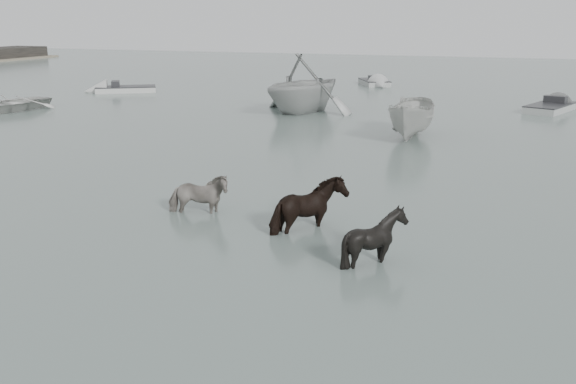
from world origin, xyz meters
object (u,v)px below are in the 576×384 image
Objects in this scene: pony_black at (375,230)px; rowboat_lead at (10,102)px; pony_dark at (310,197)px; pony_pinto at (198,188)px.

pony_black reaches higher than rowboat_lead.
pony_dark is 2.38m from pony_black.
pony_pinto is at bearing -29.00° from rowboat_lead.
pony_black is 0.31× the size of rowboat_lead.
pony_dark is at bearing -25.39° from rowboat_lead.
pony_dark reaches higher than pony_black.
pony_dark is 24.92m from rowboat_lead.
rowboat_lead is (-21.07, 13.31, -0.34)m from pony_dark.
pony_black is 27.28m from rowboat_lead.
pony_pinto reaches higher than rowboat_lead.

